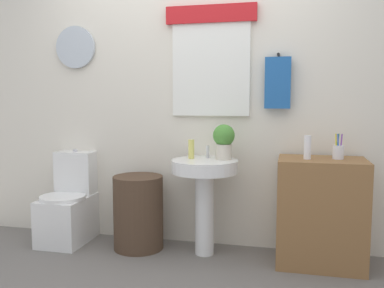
% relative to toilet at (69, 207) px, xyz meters
% --- Properties ---
extents(back_wall, '(4.40, 0.18, 2.60)m').
position_rel_toilet_xyz_m(back_wall, '(1.04, 0.26, 1.01)').
color(back_wall, silver).
rests_on(back_wall, ground_plane).
extents(toilet, '(0.38, 0.51, 0.79)m').
position_rel_toilet_xyz_m(toilet, '(0.00, 0.00, 0.00)').
color(toilet, white).
rests_on(toilet, ground_plane).
extents(laundry_hamper, '(0.41, 0.41, 0.61)m').
position_rel_toilet_xyz_m(laundry_hamper, '(0.65, -0.04, 0.01)').
color(laundry_hamper, '#4C3828').
rests_on(laundry_hamper, ground_plane).
extents(pedestal_sink, '(0.52, 0.52, 0.76)m').
position_rel_toilet_xyz_m(pedestal_sink, '(1.21, -0.04, 0.28)').
color(pedestal_sink, white).
rests_on(pedestal_sink, ground_plane).
extents(faucet, '(0.03, 0.03, 0.10)m').
position_rel_toilet_xyz_m(faucet, '(1.21, 0.08, 0.51)').
color(faucet, silver).
rests_on(faucet, pedestal_sink).
extents(wooden_cabinet, '(0.63, 0.44, 0.80)m').
position_rel_toilet_xyz_m(wooden_cabinet, '(2.09, -0.04, 0.10)').
color(wooden_cabinet, olive).
rests_on(wooden_cabinet, ground_plane).
extents(soap_bottle, '(0.05, 0.05, 0.15)m').
position_rel_toilet_xyz_m(soap_bottle, '(1.09, 0.01, 0.54)').
color(soap_bottle, '#DBD166').
rests_on(soap_bottle, pedestal_sink).
extents(potted_plant, '(0.17, 0.17, 0.28)m').
position_rel_toilet_xyz_m(potted_plant, '(1.35, 0.02, 0.62)').
color(potted_plant, beige).
rests_on(potted_plant, pedestal_sink).
extents(lotion_bottle, '(0.05, 0.05, 0.17)m').
position_rel_toilet_xyz_m(lotion_bottle, '(1.98, -0.08, 0.59)').
color(lotion_bottle, white).
rests_on(lotion_bottle, wooden_cabinet).
extents(toothbrush_cup, '(0.08, 0.08, 0.19)m').
position_rel_toilet_xyz_m(toothbrush_cup, '(2.20, -0.02, 0.56)').
color(toothbrush_cup, silver).
rests_on(toothbrush_cup, wooden_cabinet).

